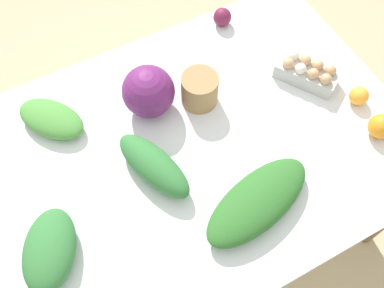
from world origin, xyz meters
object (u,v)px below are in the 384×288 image
(greens_bunch_beet_tops, at_px, (154,166))
(greens_bunch_chard, at_px, (50,250))
(greens_bunch_scallion, at_px, (51,119))
(orange_3, at_px, (359,96))
(cabbage_purple, at_px, (148,91))
(beet_root, at_px, (222,17))
(egg_carton, at_px, (307,72))
(paper_bag, at_px, (200,90))
(greens_bunch_dandelion, at_px, (258,201))
(orange_0, at_px, (381,126))

(greens_bunch_beet_tops, xyz_separation_m, greens_bunch_chard, (-0.38, -0.10, -0.00))
(greens_bunch_beet_tops, bearing_deg, greens_bunch_scallion, 124.66)
(orange_3, bearing_deg, cabbage_purple, 153.73)
(greens_bunch_scallion, xyz_separation_m, beet_root, (0.75, 0.14, 0.00))
(greens_bunch_chard, bearing_deg, greens_bunch_scallion, 70.94)
(egg_carton, distance_m, paper_bag, 0.40)
(greens_bunch_dandelion, height_order, greens_bunch_scallion, greens_bunch_dandelion)
(cabbage_purple, distance_m, paper_bag, 0.18)
(cabbage_purple, xyz_separation_m, greens_bunch_beet_tops, (-0.10, -0.24, -0.04))
(greens_bunch_chard, bearing_deg, greens_bunch_dandelion, -14.11)
(egg_carton, relative_size, greens_bunch_dandelion, 0.60)
(paper_bag, relative_size, greens_bunch_beet_tops, 0.43)
(greens_bunch_scallion, distance_m, orange_0, 1.11)
(greens_bunch_scallion, bearing_deg, orange_3, -22.91)
(paper_bag, distance_m, orange_0, 0.62)
(cabbage_purple, distance_m, orange_0, 0.79)
(beet_root, xyz_separation_m, orange_0, (0.21, -0.69, 0.01))
(egg_carton, distance_m, greens_bunch_scallion, 0.91)
(greens_bunch_beet_tops, height_order, greens_bunch_dandelion, greens_bunch_beet_tops)
(egg_carton, xyz_separation_m, greens_bunch_chard, (-1.03, -0.18, 0.00))
(cabbage_purple, height_order, egg_carton, cabbage_purple)
(greens_bunch_beet_tops, bearing_deg, greens_bunch_dandelion, -48.20)
(beet_root, height_order, orange_0, orange_0)
(cabbage_purple, relative_size, orange_0, 2.15)
(cabbage_purple, relative_size, greens_bunch_beet_tops, 0.60)
(greens_bunch_chard, bearing_deg, greens_bunch_beet_tops, 15.08)
(greens_bunch_scallion, bearing_deg, orange_0, -29.83)
(greens_bunch_beet_tops, distance_m, greens_bunch_dandelion, 0.34)
(cabbage_purple, relative_size, paper_bag, 1.40)
(cabbage_purple, bearing_deg, orange_3, -26.27)
(greens_bunch_dandelion, distance_m, orange_0, 0.51)
(egg_carton, relative_size, greens_bunch_beet_tops, 0.80)
(cabbage_purple, height_order, paper_bag, cabbage_purple)
(cabbage_purple, bearing_deg, paper_bag, -18.11)
(greens_bunch_chard, xyz_separation_m, greens_bunch_scallion, (0.15, 0.43, -0.01))
(greens_bunch_chard, distance_m, greens_bunch_dandelion, 0.62)
(egg_carton, xyz_separation_m, orange_0, (0.08, -0.30, -0.00))
(cabbage_purple, xyz_separation_m, orange_3, (0.66, -0.32, -0.06))
(greens_bunch_dandelion, distance_m, orange_3, 0.55)
(paper_bag, distance_m, orange_3, 0.56)
(orange_0, bearing_deg, greens_bunch_beet_tops, 163.23)
(beet_root, bearing_deg, egg_carton, -71.43)
(egg_carton, bearing_deg, cabbage_purple, -138.36)
(cabbage_purple, relative_size, egg_carton, 0.75)
(paper_bag, relative_size, beet_root, 1.80)
(greens_bunch_dandelion, bearing_deg, egg_carton, 38.39)
(greens_bunch_chard, bearing_deg, egg_carton, 10.11)
(paper_bag, bearing_deg, egg_carton, -14.98)
(paper_bag, relative_size, greens_bunch_dandelion, 0.33)
(egg_carton, bearing_deg, greens_bunch_chard, -112.32)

